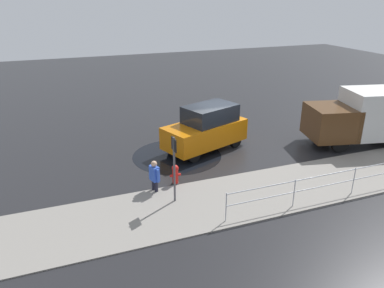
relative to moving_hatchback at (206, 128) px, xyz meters
name	(u,v)px	position (x,y,z in m)	size (l,w,h in m)	color
ground_plane	(226,149)	(-0.91, 0.30, -1.03)	(60.00, 60.00, 0.00)	black
kerb_strip	(276,189)	(-0.91, 4.50, -1.01)	(24.00, 3.20, 0.04)	gray
moving_hatchback	(206,128)	(0.00, 0.00, 0.00)	(4.25, 2.93, 2.06)	orange
delivery_truck	(368,116)	(-7.45, 2.00, 0.35)	(5.71, 3.27, 2.60)	#513319
fire_hydrant	(175,175)	(2.42, 2.78, -0.63)	(0.42, 0.31, 0.80)	red
pedestrian	(154,175)	(3.30, 3.03, -0.34)	(0.33, 0.55, 1.22)	blue
metal_railing	(326,182)	(-2.03, 5.74, -0.30)	(7.58, 0.04, 1.05)	#B7BABF
sign_post	(174,160)	(2.84, 3.98, 0.55)	(0.07, 0.44, 2.40)	#4C4C51
puddle_patch	(177,156)	(1.51, 0.24, -1.02)	(3.96, 3.96, 0.01)	black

